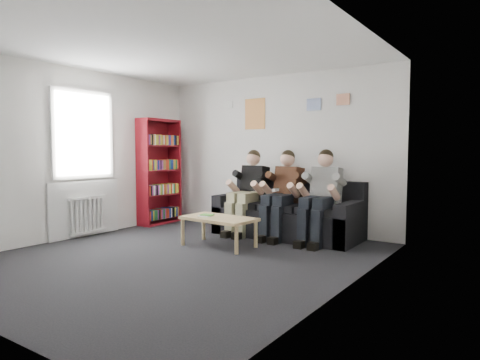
{
  "coord_description": "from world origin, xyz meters",
  "views": [
    {
      "loc": [
        3.77,
        -4.06,
        1.4
      ],
      "look_at": [
        0.09,
        1.3,
        0.94
      ],
      "focal_mm": 32.0,
      "sensor_mm": 36.0,
      "label": 1
    }
  ],
  "objects_px": {
    "person_right": "(320,197)",
    "bookshelf": "(160,172)",
    "sofa": "(288,216)",
    "coffee_table": "(219,221)",
    "person_middle": "(282,194)",
    "person_left": "(247,192)"
  },
  "relations": [
    {
      "from": "bookshelf",
      "to": "person_left",
      "type": "xyz_separation_m",
      "value": [
        1.94,
        0.1,
        -0.29
      ]
    },
    {
      "from": "sofa",
      "to": "person_left",
      "type": "distance_m",
      "value": 0.78
    },
    {
      "from": "person_middle",
      "to": "person_right",
      "type": "relative_size",
      "value": 0.99
    },
    {
      "from": "bookshelf",
      "to": "person_left",
      "type": "height_order",
      "value": "bookshelf"
    },
    {
      "from": "person_left",
      "to": "person_right",
      "type": "distance_m",
      "value": 1.3
    },
    {
      "from": "person_right",
      "to": "bookshelf",
      "type": "bearing_deg",
      "value": -179.35
    },
    {
      "from": "bookshelf",
      "to": "person_left",
      "type": "distance_m",
      "value": 1.96
    },
    {
      "from": "sofa",
      "to": "person_right",
      "type": "xyz_separation_m",
      "value": [
        0.65,
        -0.21,
        0.38
      ]
    },
    {
      "from": "sofa",
      "to": "coffee_table",
      "type": "bearing_deg",
      "value": -111.02
    },
    {
      "from": "person_left",
      "to": "person_middle",
      "type": "relative_size",
      "value": 1.0
    },
    {
      "from": "bookshelf",
      "to": "person_right",
      "type": "relative_size",
      "value": 1.4
    },
    {
      "from": "person_middle",
      "to": "person_right",
      "type": "distance_m",
      "value": 0.65
    },
    {
      "from": "person_left",
      "to": "person_middle",
      "type": "bearing_deg",
      "value": 2.48
    },
    {
      "from": "sofa",
      "to": "coffee_table",
      "type": "relative_size",
      "value": 2.18
    },
    {
      "from": "bookshelf",
      "to": "person_middle",
      "type": "bearing_deg",
      "value": -0.95
    },
    {
      "from": "bookshelf",
      "to": "person_right",
      "type": "xyz_separation_m",
      "value": [
        3.24,
        0.1,
        -0.29
      ]
    },
    {
      "from": "person_middle",
      "to": "sofa",
      "type": "bearing_deg",
      "value": 97.73
    },
    {
      "from": "person_left",
      "to": "person_middle",
      "type": "xyz_separation_m",
      "value": [
        0.65,
        -0.0,
        -0.0
      ]
    },
    {
      "from": "sofa",
      "to": "person_left",
      "type": "bearing_deg",
      "value": -162.16
    },
    {
      "from": "bookshelf",
      "to": "coffee_table",
      "type": "height_order",
      "value": "bookshelf"
    },
    {
      "from": "person_left",
      "to": "person_right",
      "type": "xyz_separation_m",
      "value": [
        1.3,
        -0.0,
        0.0
      ]
    },
    {
      "from": "sofa",
      "to": "person_left",
      "type": "relative_size",
      "value": 1.67
    }
  ]
}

